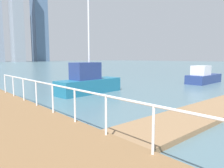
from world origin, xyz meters
The scene contains 6 objects.
ground_plane centered at (0.00, 20.00, 0.00)m, with size 300.00×300.00×0.00m, color slate.
floating_dock centered at (4.47, 11.45, 0.09)m, with size 15.95×2.00×0.18m, color #93704C.
moored_boat_0 centered at (13.61, 16.90, 0.61)m, with size 4.83×1.93×1.71m.
moored_boat_1 centered at (1.78, 19.35, 0.82)m, with size 5.00×1.94×8.03m.
skyline_tower_5 centered at (38.10, 146.19, 31.42)m, with size 6.53×7.10×62.84m, color #8C939E.
skyline_tower_6 centered at (58.61, 160.79, 41.35)m, with size 9.28×10.86×82.71m, color slate.
Camera 1 is at (-6.64, 7.36, 2.43)m, focal length 34.14 mm.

